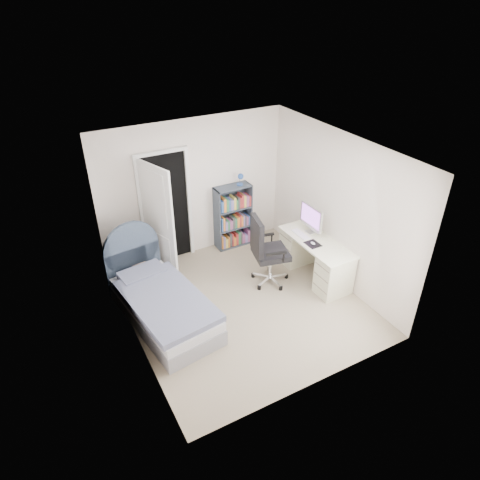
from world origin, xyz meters
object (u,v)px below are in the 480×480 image
office_chair (265,248)px  bed (161,302)px  bookcase (233,218)px  desk (315,257)px  nightstand (131,265)px  floor_lamp (158,244)px

office_chair → bed: bearing=-179.3°
bookcase → desk: size_ratio=1.00×
office_chair → nightstand: bearing=152.2°
nightstand → floor_lamp: floor_lamp is taller
floor_lamp → office_chair: size_ratio=1.11×
desk → office_chair: bearing=163.0°
bookcase → office_chair: bearing=-94.7°
bed → nightstand: size_ratio=3.79×
bookcase → office_chair: 1.33m
nightstand → bed: bearing=-82.7°
floor_lamp → nightstand: bearing=-166.8°
nightstand → office_chair: office_chair is taller
floor_lamp → office_chair: bearing=-38.9°
bed → bookcase: size_ratio=1.46×
nightstand → floor_lamp: (0.52, 0.12, 0.19)m
bed → floor_lamp: floor_lamp is taller
nightstand → office_chair: 2.22m
desk → office_chair: size_ratio=1.19×
bed → nightstand: 1.06m
nightstand → floor_lamp: size_ratio=0.41×
nightstand → desk: (2.78, -1.28, 0.03)m
floor_lamp → office_chair: floor_lamp is taller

